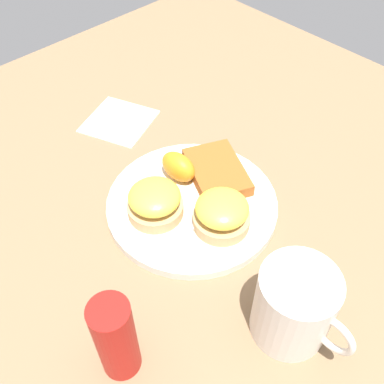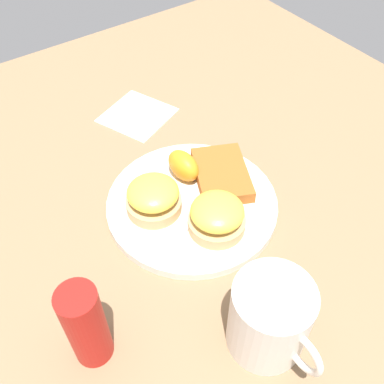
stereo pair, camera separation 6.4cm
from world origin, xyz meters
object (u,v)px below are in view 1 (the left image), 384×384
Objects in this scene: sandwich_benedict_left at (155,202)px; orange_wedge at (178,167)px; hashbrown_patty at (217,172)px; cup at (295,306)px; condiment_bottle at (116,339)px; fork at (217,198)px; sandwich_benedict_right at (220,214)px.

orange_wedge is at bearing 112.51° from sandwich_benedict_left.
cup is at bearing -25.89° from hashbrown_patty.
cup is 0.20m from condiment_bottle.
hashbrown_patty is 0.91× the size of cup.
cup is at bearing -21.63° from fork.
sandwich_benedict_left reaches higher than hashbrown_patty.
sandwich_benedict_left is at bearing -67.49° from orange_wedge.
orange_wedge is (-0.11, 0.02, -0.00)m from sandwich_benedict_right.
orange_wedge is 0.49× the size of cup.
fork is at bearing 109.96° from condiment_bottle.
fork is 0.27m from condiment_bottle.
fork is at bearing 62.30° from sandwich_benedict_left.
fork is (0.03, -0.03, -0.01)m from hashbrown_patty.
hashbrown_patty is 0.31m from condiment_bottle.
sandwich_benedict_left reaches higher than fork.
orange_wedge is at bearing -132.35° from hashbrown_patty.
fork is (0.04, 0.08, -0.02)m from sandwich_benedict_left.
sandwich_benedict_left is 0.65× the size of cup.
hashbrown_patty is 1.85× the size of orange_wedge.
sandwich_benedict_left is 0.09m from sandwich_benedict_right.
sandwich_benedict_right is at bearing -11.49° from orange_wedge.
sandwich_benedict_left is at bearing -178.84° from cup.
condiment_bottle reaches higher than sandwich_benedict_left.
condiment_bottle is at bearing -55.59° from orange_wedge.
cup is (0.19, -0.08, 0.04)m from fork.
condiment_bottle is (0.16, -0.24, 0.03)m from orange_wedge.
cup is (0.16, -0.04, 0.01)m from sandwich_benedict_right.
condiment_bottle reaches higher than hashbrown_patty.
sandwich_benedict_right is 0.65× the size of cup.
fork is at bearing 158.37° from cup.
fork is at bearing -45.09° from hashbrown_patty.
fork is at bearing 138.62° from sandwich_benedict_right.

